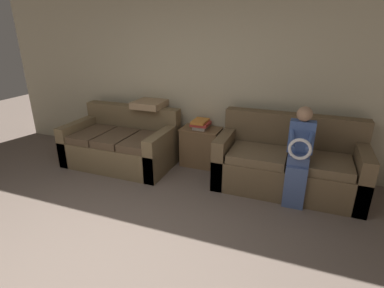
{
  "coord_description": "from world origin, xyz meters",
  "views": [
    {
      "loc": [
        1.55,
        -1.4,
        2.02
      ],
      "look_at": [
        0.34,
        1.75,
        0.72
      ],
      "focal_mm": 28.0,
      "sensor_mm": 36.0,
      "label": 1
    }
  ],
  "objects_px": {
    "couch_main": "(288,164)",
    "child_left_seated": "(299,153)",
    "throw_pillow": "(150,104)",
    "couch_side": "(123,144)",
    "book_stack": "(201,124)",
    "side_shelf": "(201,146)"
  },
  "relations": [
    {
      "from": "couch_side",
      "to": "throw_pillow",
      "type": "distance_m",
      "value": 0.77
    },
    {
      "from": "couch_side",
      "to": "throw_pillow",
      "type": "relative_size",
      "value": 3.55
    },
    {
      "from": "book_stack",
      "to": "throw_pillow",
      "type": "xyz_separation_m",
      "value": [
        -0.86,
        -0.01,
        0.24
      ]
    },
    {
      "from": "couch_main",
      "to": "side_shelf",
      "type": "relative_size",
      "value": 3.08
    },
    {
      "from": "couch_side",
      "to": "couch_main",
      "type": "bearing_deg",
      "value": 2.08
    },
    {
      "from": "couch_main",
      "to": "book_stack",
      "type": "relative_size",
      "value": 5.88
    },
    {
      "from": "couch_side",
      "to": "child_left_seated",
      "type": "relative_size",
      "value": 1.38
    },
    {
      "from": "couch_side",
      "to": "child_left_seated",
      "type": "distance_m",
      "value": 2.66
    },
    {
      "from": "child_left_seated",
      "to": "throw_pillow",
      "type": "bearing_deg",
      "value": 165.11
    },
    {
      "from": "couch_side",
      "to": "throw_pillow",
      "type": "height_order",
      "value": "throw_pillow"
    },
    {
      "from": "couch_side",
      "to": "book_stack",
      "type": "distance_m",
      "value": 1.29
    },
    {
      "from": "side_shelf",
      "to": "couch_main",
      "type": "bearing_deg",
      "value": -11.52
    },
    {
      "from": "book_stack",
      "to": "couch_main",
      "type": "bearing_deg",
      "value": -11.21
    },
    {
      "from": "throw_pillow",
      "to": "book_stack",
      "type": "bearing_deg",
      "value": 0.45
    },
    {
      "from": "couch_main",
      "to": "book_stack",
      "type": "xyz_separation_m",
      "value": [
        -1.32,
        0.26,
        0.34
      ]
    },
    {
      "from": "couch_main",
      "to": "couch_side",
      "type": "xyz_separation_m",
      "value": [
        -2.51,
        -0.09,
        -0.03
      ]
    },
    {
      "from": "couch_side",
      "to": "side_shelf",
      "type": "distance_m",
      "value": 1.24
    },
    {
      "from": "throw_pillow",
      "to": "couch_main",
      "type": "bearing_deg",
      "value": -6.7
    },
    {
      "from": "child_left_seated",
      "to": "side_shelf",
      "type": "xyz_separation_m",
      "value": [
        -1.44,
        0.62,
        -0.35
      ]
    },
    {
      "from": "side_shelf",
      "to": "throw_pillow",
      "type": "height_order",
      "value": "throw_pillow"
    },
    {
      "from": "couch_main",
      "to": "couch_side",
      "type": "distance_m",
      "value": 2.51
    },
    {
      "from": "couch_main",
      "to": "child_left_seated",
      "type": "relative_size",
      "value": 1.55
    }
  ]
}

